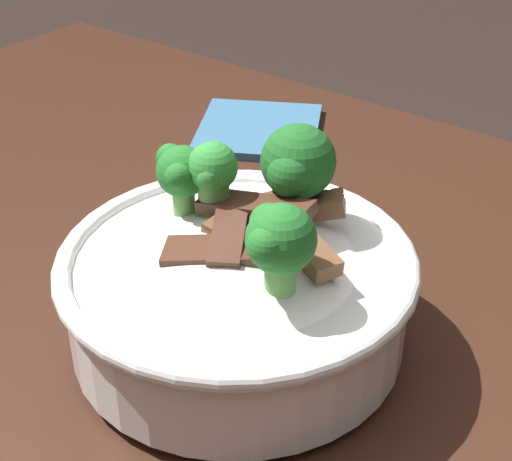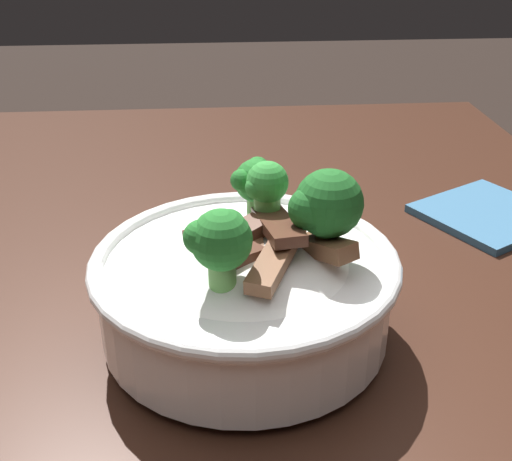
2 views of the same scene
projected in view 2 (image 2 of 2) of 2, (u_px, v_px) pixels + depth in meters
rice_bowl at (247, 282)px, 0.46m from camera, size 0.22×0.22×0.13m
folded_napkin at (488, 214)px, 0.66m from camera, size 0.16×0.16×0.01m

